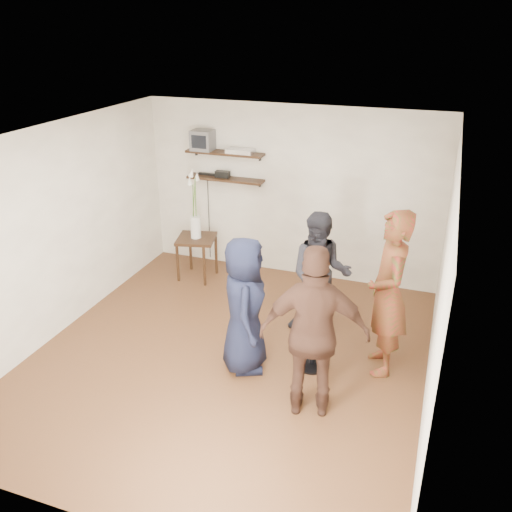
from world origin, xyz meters
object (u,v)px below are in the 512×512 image
at_px(side_table, 196,244).
at_px(person_plaid, 388,294).
at_px(crt_monitor, 203,140).
at_px(person_dark, 320,274).
at_px(dvd_deck, 241,151).
at_px(person_brown, 315,334).
at_px(person_navy, 244,306).
at_px(radio, 223,174).
at_px(drinks_table, 314,320).

bearing_deg(side_table, person_plaid, -25.59).
height_order(crt_monitor, person_plaid, crt_monitor).
bearing_deg(person_dark, dvd_deck, 128.62).
distance_m(side_table, person_brown, 3.45).
distance_m(side_table, person_dark, 2.31).
distance_m(side_table, person_navy, 2.48).
bearing_deg(person_plaid, radio, -142.36).
xyz_separation_m(side_table, person_plaid, (3.00, -1.44, 0.41)).
height_order(crt_monitor, person_brown, crt_monitor).
distance_m(side_table, drinks_table, 2.80).
distance_m(dvd_deck, person_dark, 2.42).
xyz_separation_m(crt_monitor, drinks_table, (2.33, -2.21, -1.41)).
bearing_deg(person_dark, person_plaid, -41.31).
xyz_separation_m(person_plaid, person_brown, (-0.57, -0.99, -0.04)).
bearing_deg(drinks_table, dvd_deck, 128.00).
bearing_deg(person_navy, person_plaid, -92.00).
bearing_deg(side_table, person_dark, -22.75).
xyz_separation_m(drinks_table, person_navy, (-0.73, -0.28, 0.19)).
bearing_deg(side_table, dvd_deck, 46.50).
height_order(person_plaid, person_brown, person_plaid).
bearing_deg(side_table, radio, 67.91).
xyz_separation_m(drinks_table, person_dark, (-0.13, 0.77, 0.19)).
relative_size(side_table, person_plaid, 0.35).
height_order(dvd_deck, person_plaid, dvd_deck).
bearing_deg(crt_monitor, person_dark, -33.17).
relative_size(crt_monitor, dvd_deck, 0.80).
bearing_deg(dvd_deck, person_brown, -57.34).
height_order(crt_monitor, radio, crt_monitor).
relative_size(drinks_table, person_dark, 0.60).
xyz_separation_m(crt_monitor, person_dark, (2.20, -1.44, -1.22)).
height_order(radio, person_plaid, person_plaid).
xyz_separation_m(dvd_deck, person_plaid, (2.48, -1.99, -0.94)).
relative_size(dvd_deck, side_table, 0.60).
relative_size(person_plaid, person_dark, 1.20).
bearing_deg(person_brown, crt_monitor, -63.04).
bearing_deg(person_dark, side_table, 147.83).
height_order(dvd_deck, drinks_table, dvd_deck).
height_order(crt_monitor, side_table, crt_monitor).
height_order(crt_monitor, drinks_table, crt_monitor).
bearing_deg(dvd_deck, radio, 180.00).
relative_size(drinks_table, person_plaid, 0.50).
bearing_deg(person_plaid, person_navy, -88.00).
distance_m(dvd_deck, person_navy, 2.90).
bearing_deg(radio, dvd_deck, 0.00).
distance_m(side_table, person_plaid, 3.35).
relative_size(crt_monitor, person_brown, 0.18).
distance_m(person_dark, person_navy, 1.21).
distance_m(person_plaid, person_brown, 1.14).
relative_size(radio, person_navy, 0.14).
distance_m(dvd_deck, person_brown, 3.67).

